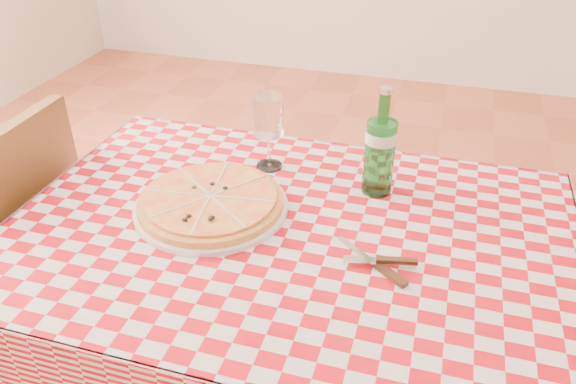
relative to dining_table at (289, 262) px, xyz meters
name	(u,v)px	position (x,y,z in m)	size (l,w,h in m)	color
dining_table	(289,262)	(0.00, 0.00, 0.00)	(1.20, 0.80, 0.75)	brown
tablecloth	(289,230)	(0.00, 0.00, 0.09)	(1.30, 0.90, 0.01)	maroon
chair_far	(14,243)	(-0.84, 0.01, -0.14)	(0.42, 0.42, 0.91)	brown
pizza_plate	(211,201)	(-0.20, 0.02, 0.12)	(0.37, 0.37, 0.05)	#C28540
water_bottle	(381,142)	(0.17, 0.22, 0.24)	(0.08, 0.08, 0.28)	#1B6C28
wine_glass	(269,133)	(-0.13, 0.26, 0.20)	(0.08, 0.08, 0.21)	white
cutlery	(376,261)	(0.21, -0.07, 0.11)	(0.22, 0.18, 0.02)	silver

